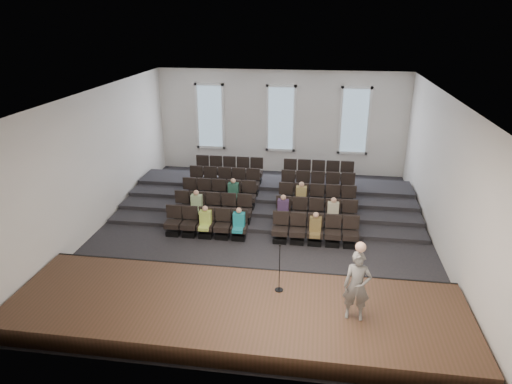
{
  "coord_description": "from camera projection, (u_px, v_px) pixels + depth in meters",
  "views": [
    {
      "loc": [
        1.93,
        -14.77,
        7.45
      ],
      "look_at": [
        -0.28,
        0.5,
        1.38
      ],
      "focal_mm": 32.0,
      "sensor_mm": 36.0,
      "label": 1
    }
  ],
  "objects": [
    {
      "name": "ground",
      "position": [
        262.0,
        233.0,
        16.58
      ],
      "size": [
        14.0,
        14.0,
        0.0
      ],
      "primitive_type": "plane",
      "color": "black",
      "rests_on": "ground"
    },
    {
      "name": "ceiling",
      "position": [
        262.0,
        94.0,
        14.75
      ],
      "size": [
        12.0,
        14.0,
        0.02
      ],
      "primitive_type": "cube",
      "color": "white",
      "rests_on": "ground"
    },
    {
      "name": "wall_back",
      "position": [
        281.0,
        122.0,
        22.14
      ],
      "size": [
        12.0,
        0.04,
        5.0
      ],
      "primitive_type": "cube",
      "color": "silver",
      "rests_on": "ground"
    },
    {
      "name": "wall_front",
      "position": [
        216.0,
        276.0,
        9.2
      ],
      "size": [
        12.0,
        0.04,
        5.0
      ],
      "primitive_type": "cube",
      "color": "silver",
      "rests_on": "ground"
    },
    {
      "name": "wall_left",
      "position": [
        97.0,
        160.0,
        16.47
      ],
      "size": [
        0.04,
        14.0,
        5.0
      ],
      "primitive_type": "cube",
      "color": "silver",
      "rests_on": "ground"
    },
    {
      "name": "wall_right",
      "position": [
        445.0,
        176.0,
        14.87
      ],
      "size": [
        0.04,
        14.0,
        5.0
      ],
      "primitive_type": "cube",
      "color": "silver",
      "rests_on": "ground"
    },
    {
      "name": "stage",
      "position": [
        236.0,
        312.0,
        11.79
      ],
      "size": [
        11.8,
        3.6,
        0.5
      ],
      "primitive_type": "cube",
      "color": "#452B1D",
      "rests_on": "ground"
    },
    {
      "name": "stage_lip",
      "position": [
        247.0,
        275.0,
        13.42
      ],
      "size": [
        11.8,
        0.06,
        0.52
      ],
      "primitive_type": "cube",
      "color": "black",
      "rests_on": "ground"
    },
    {
      "name": "risers",
      "position": [
        271.0,
        196.0,
        19.43
      ],
      "size": [
        11.8,
        4.8,
        0.6
      ],
      "color": "black",
      "rests_on": "ground"
    },
    {
      "name": "seating_rows",
      "position": [
        267.0,
        200.0,
        17.75
      ],
      "size": [
        6.8,
        4.7,
        1.67
      ],
      "color": "black",
      "rests_on": "ground"
    },
    {
      "name": "windows",
      "position": [
        281.0,
        119.0,
        22.0
      ],
      "size": [
        8.44,
        0.1,
        3.24
      ],
      "color": "white",
      "rests_on": "wall_back"
    },
    {
      "name": "audience",
      "position": [
        263.0,
        209.0,
        16.58
      ],
      "size": [
        5.45,
        2.64,
        1.1
      ],
      "color": "#B7D354",
      "rests_on": "seating_rows"
    },
    {
      "name": "speaker",
      "position": [
        357.0,
        286.0,
        10.85
      ],
      "size": [
        0.68,
        0.47,
        1.78
      ],
      "primitive_type": "imported",
      "rotation": [
        0.0,
        0.0,
        -0.07
      ],
      "color": "slate",
      "rests_on": "stage"
    },
    {
      "name": "mic_stand",
      "position": [
        279.0,
        277.0,
        12.11
      ],
      "size": [
        0.23,
        0.23,
        1.38
      ],
      "color": "black",
      "rests_on": "stage"
    }
  ]
}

